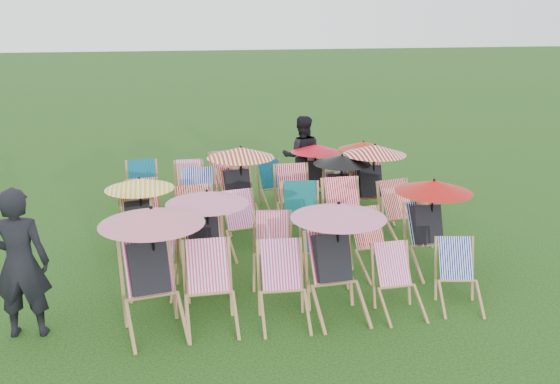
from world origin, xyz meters
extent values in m
plane|color=black|center=(0.00, 0.00, 0.00)|extent=(100.00, 100.00, 0.00)
cube|color=#E12D7E|center=(-1.96, -1.93, 0.71)|extent=(0.60, 0.49, 0.64)
cube|color=black|center=(-1.95, -1.98, 0.71)|extent=(0.52, 0.54, 0.67)
sphere|color=tan|center=(-1.97, -1.87, 1.06)|extent=(0.24, 0.24, 0.24)
cylinder|color=black|center=(-1.87, -2.01, 1.01)|extent=(0.03, 0.03, 0.78)
cone|color=#CC687D|center=(-1.87, -2.01, 1.37)|extent=(1.23, 1.23, 0.19)
cube|color=#FD328B|center=(-1.25, -1.93, 0.66)|extent=(0.50, 0.37, 0.59)
cube|color=#E72E99|center=(-0.35, -2.01, 0.63)|extent=(0.50, 0.38, 0.57)
cube|color=#DF2C64|center=(0.29, -1.96, 0.68)|extent=(0.54, 0.41, 0.61)
cube|color=black|center=(0.29, -2.01, 0.68)|extent=(0.46, 0.47, 0.64)
sphere|color=tan|center=(0.28, -1.90, 1.02)|extent=(0.22, 0.22, 0.22)
cylinder|color=black|center=(0.36, -2.05, 0.96)|extent=(0.03, 0.03, 0.75)
cone|color=#D56D92|center=(0.36, -2.05, 1.31)|extent=(1.18, 1.18, 0.18)
cube|color=#F6319A|center=(1.08, -2.08, 0.56)|extent=(0.44, 0.33, 0.50)
cube|color=#06198C|center=(1.94, -2.06, 0.56)|extent=(0.48, 0.39, 0.51)
cube|color=#FC329F|center=(-1.83, -0.85, 0.60)|extent=(0.51, 0.42, 0.54)
cube|color=red|center=(-1.22, -0.89, 0.65)|extent=(0.50, 0.38, 0.58)
cube|color=black|center=(-1.22, -0.94, 0.65)|extent=(0.42, 0.44, 0.61)
sphere|color=tan|center=(-1.23, -0.84, 0.97)|extent=(0.21, 0.21, 0.21)
cylinder|color=black|center=(-1.16, -0.98, 0.92)|extent=(0.03, 0.03, 0.71)
cone|color=#CE698A|center=(-1.16, -0.98, 1.24)|extent=(1.12, 1.12, 0.17)
cube|color=#F93169|center=(-0.24, -0.80, 0.62)|extent=(0.52, 0.41, 0.56)
cube|color=#0B7539|center=(0.43, -0.89, 0.63)|extent=(0.49, 0.37, 0.57)
cube|color=red|center=(1.16, -0.81, 0.60)|extent=(0.51, 0.41, 0.54)
cube|color=#071B98|center=(2.01, -0.90, 0.64)|extent=(0.49, 0.36, 0.58)
cube|color=black|center=(2.01, -0.95, 0.64)|extent=(0.41, 0.42, 0.60)
sphere|color=tan|center=(2.01, -0.85, 0.96)|extent=(0.21, 0.21, 0.21)
cylinder|color=black|center=(2.07, -0.99, 0.91)|extent=(0.03, 0.03, 0.71)
cone|color=#AF0E0A|center=(2.07, -0.99, 1.23)|extent=(1.11, 1.11, 0.17)
cube|color=red|center=(-2.14, 0.31, 0.60)|extent=(0.49, 0.39, 0.54)
cube|color=black|center=(-2.14, 0.27, 0.60)|extent=(0.42, 0.43, 0.56)
sphere|color=tan|center=(-2.15, 0.36, 0.89)|extent=(0.20, 0.20, 0.20)
cylinder|color=black|center=(-2.08, 0.24, 0.85)|extent=(0.03, 0.03, 0.66)
cone|color=yellow|center=(-2.08, 0.24, 1.15)|extent=(1.03, 1.03, 0.16)
cube|color=red|center=(-1.28, 0.35, 0.69)|extent=(0.56, 0.44, 0.62)
cube|color=#ED2F99|center=(-0.57, 0.31, 0.63)|extent=(0.53, 0.43, 0.56)
cube|color=#096422|center=(0.41, 0.32, 0.69)|extent=(0.57, 0.46, 0.62)
cube|color=red|center=(1.11, 0.31, 0.71)|extent=(0.55, 0.41, 0.64)
cube|color=red|center=(2.03, 0.30, 0.65)|extent=(0.55, 0.45, 0.59)
cube|color=red|center=(-2.08, 1.36, 0.62)|extent=(0.51, 0.40, 0.55)
cube|color=#071C99|center=(-1.15, 1.44, 0.71)|extent=(0.56, 0.43, 0.63)
cube|color=red|center=(-0.47, 1.49, 0.68)|extent=(0.56, 0.44, 0.61)
cube|color=black|center=(-0.47, 1.44, 0.67)|extent=(0.48, 0.49, 0.64)
sphere|color=tan|center=(-0.48, 1.54, 1.01)|extent=(0.22, 0.22, 0.22)
cylinder|color=black|center=(-0.40, 1.41, 0.95)|extent=(0.03, 0.03, 0.74)
cone|color=red|center=(-0.40, 1.41, 1.29)|extent=(1.17, 1.17, 0.18)
cube|color=red|center=(0.51, 1.42, 0.70)|extent=(0.54, 0.40, 0.63)
cube|color=#E42D63|center=(1.33, 1.34, 0.59)|extent=(0.49, 0.39, 0.53)
cube|color=black|center=(1.32, 1.30, 0.59)|extent=(0.42, 0.43, 0.55)
sphere|color=tan|center=(1.34, 1.39, 0.88)|extent=(0.19, 0.19, 0.19)
cylinder|color=black|center=(1.37, 1.26, 0.83)|extent=(0.03, 0.03, 0.65)
cone|color=black|center=(1.37, 1.26, 1.13)|extent=(1.01, 1.01, 0.16)
cube|color=red|center=(1.94, 1.46, 0.65)|extent=(0.50, 0.37, 0.59)
cube|color=black|center=(1.94, 1.41, 0.65)|extent=(0.41, 0.43, 0.61)
sphere|color=tan|center=(1.94, 1.51, 0.97)|extent=(0.22, 0.22, 0.22)
cylinder|color=black|center=(2.00, 1.37, 0.92)|extent=(0.03, 0.03, 0.72)
cone|color=#B31209|center=(2.00, 1.37, 1.25)|extent=(1.13, 1.13, 0.17)
cube|color=#0A6A44|center=(-2.12, 2.56, 0.65)|extent=(0.50, 0.38, 0.58)
cube|color=#F13089|center=(-1.24, 2.55, 0.63)|extent=(0.49, 0.37, 0.56)
cube|color=red|center=(-0.51, 2.67, 0.70)|extent=(0.59, 0.48, 0.63)
cube|color=#0A7345|center=(0.32, 2.55, 0.57)|extent=(0.49, 0.40, 0.52)
cube|color=#FC3272|center=(1.15, 2.54, 0.56)|extent=(0.46, 0.37, 0.50)
cube|color=black|center=(1.15, 2.50, 0.56)|extent=(0.40, 0.41, 0.53)
sphere|color=tan|center=(1.16, 2.59, 0.84)|extent=(0.19, 0.19, 0.19)
cylinder|color=black|center=(1.19, 2.46, 0.80)|extent=(0.03, 0.03, 0.62)
cone|color=red|center=(1.19, 2.46, 1.08)|extent=(0.97, 0.97, 0.15)
cube|color=red|center=(2.09, 2.52, 0.57)|extent=(0.46, 0.36, 0.51)
cube|color=black|center=(2.09, 2.47, 0.57)|extent=(0.40, 0.41, 0.54)
sphere|color=tan|center=(2.08, 2.56, 0.85)|extent=(0.19, 0.19, 0.19)
cylinder|color=black|center=(2.15, 2.44, 0.81)|extent=(0.03, 0.03, 0.63)
cone|color=#A52209|center=(2.15, 2.44, 1.09)|extent=(0.99, 0.99, 0.15)
imported|color=black|center=(-3.36, -2.01, 0.89)|extent=(0.68, 0.48, 1.79)
imported|color=black|center=(1.02, 2.91, 0.82)|extent=(0.88, 0.73, 1.64)
camera|label=1|loc=(-1.69, -8.99, 3.66)|focal=40.00mm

